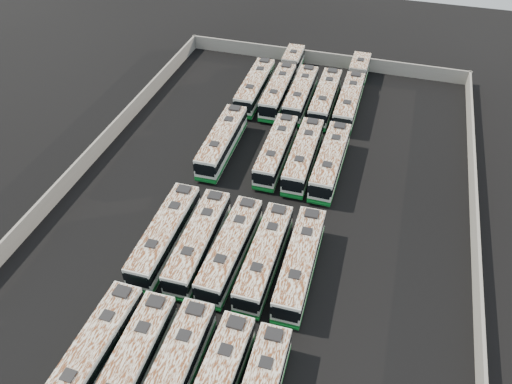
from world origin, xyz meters
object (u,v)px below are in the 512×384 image
bus_midback_far_left (222,141)px  bus_back_center (301,94)px  bus_midfront_right (264,257)px  bus_midback_center (276,151)px  bus_midfront_center (231,249)px  bus_midback_right (303,156)px  bus_back_far_left (255,87)px  bus_back_left (283,81)px  bus_midback_far_right (330,161)px  bus_midfront_far_right (300,263)px  bus_back_far_right (352,90)px  bus_front_center (172,377)px  bus_front_left (130,368)px  bus_back_right (325,98)px  bus_front_far_left (93,355)px  bus_midfront_left (199,242)px  bus_midfront_far_left (165,235)px

bus_midback_far_left → bus_back_center: bus_midback_far_left is taller
bus_midfront_right → bus_midback_center: size_ratio=1.00×
bus_midfront_center → bus_midback_right: size_ratio=0.99×
bus_back_far_left → bus_back_left: size_ratio=0.66×
bus_midback_far_right → bus_midfront_far_right: bearing=-89.1°
bus_back_far_right → bus_midback_right: bearing=-100.7°
bus_midfront_right → bus_midback_far_left: 19.52m
bus_midfront_center → bus_midback_far_right: size_ratio=0.98×
bus_front_center → bus_midfront_right: bearing=75.3°
bus_front_left → bus_back_center: bus_front_left is taller
bus_back_right → bus_midfront_far_right: bearing=-84.2°
bus_back_right → bus_front_left: bearing=-99.2°
bus_front_far_left → bus_back_left: bus_front_far_left is taller
bus_front_left → bus_back_far_right: bearing=76.6°
bus_front_left → bus_midback_right: size_ratio=1.01×
bus_front_far_left → bus_back_far_left: bus_back_far_left is taller
bus_midback_far_right → bus_midback_far_left: bearing=-179.6°
bus_front_far_left → bus_back_center: size_ratio=1.01×
bus_midfront_center → bus_back_left: 34.08m
bus_midback_center → bus_back_far_right: (6.74, 17.20, 0.02)m
bus_front_far_left → bus_midback_right: bus_front_far_left is taller
bus_back_center → bus_back_right: (3.51, -0.04, 0.01)m
bus_midback_right → bus_front_far_left: bearing=-109.5°
bus_midback_far_right → bus_front_left: bearing=-107.8°
bus_midfront_left → bus_front_center: bearing=-77.9°
bus_midfront_center → bus_midback_far_left: (-6.80, 16.64, 0.06)m
bus_front_left → bus_midfront_left: bus_front_left is taller
bus_front_center → bus_midback_far_left: bearing=101.6°
bus_midback_far_right → bus_back_far_left: same height
bus_midback_right → bus_back_left: (-6.90, 17.19, -0.03)m
bus_back_center → bus_back_far_right: (6.87, 3.25, -0.01)m
bus_midfront_far_left → bus_front_left: bearing=-77.1°
bus_midfront_right → bus_back_right: bearing=89.9°
bus_front_center → bus_midback_far_left: (-6.80, 30.53, 0.01)m
bus_front_center → bus_midfront_center: bearing=89.1°
bus_midfront_left → bus_midback_far_right: size_ratio=0.99×
bus_midfront_right → bus_front_center: bearing=-103.9°
bus_front_far_left → bus_front_center: 6.83m
bus_midback_center → bus_back_left: bearing=100.8°
bus_front_left → bus_midback_far_right: (10.18, 30.71, 0.01)m
bus_midback_center → bus_back_left: (-3.51, 17.09, 0.01)m
bus_midfront_far_right → bus_midback_far_right: (-0.09, 16.42, 0.02)m
bus_midfront_right → bus_midback_far_right: size_ratio=0.97×
bus_midfront_far_left → bus_midfront_far_right: 13.70m
bus_front_far_left → bus_midfront_center: (6.83, 13.92, -0.02)m
bus_midfront_right → bus_midfront_far_left: bearing=-179.4°
bus_front_left → bus_back_right: (6.86, 44.86, -0.02)m
bus_midfront_right → bus_back_far_left: bus_back_far_left is taller
bus_midfront_far_left → bus_midback_far_right: bus_midback_far_right is taller
bus_midfront_center → bus_midback_right: 17.07m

